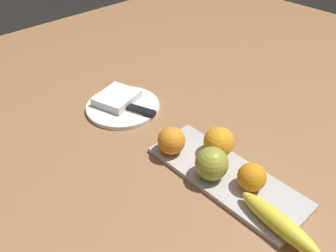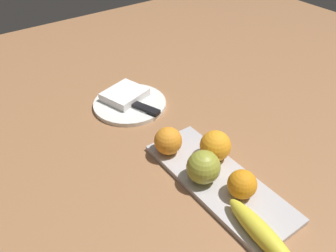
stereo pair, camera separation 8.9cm
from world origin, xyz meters
name	(u,v)px [view 1 (the left image)]	position (x,y,z in m)	size (l,w,h in m)	color
ground_plane	(242,184)	(0.00, 0.00, 0.00)	(2.40, 2.40, 0.00)	#966641
fruit_tray	(226,176)	(0.04, 0.01, 0.01)	(0.38, 0.14, 0.01)	#BAB6B9
apple	(212,164)	(0.06, 0.04, 0.05)	(0.08, 0.08, 0.08)	#989C35
banana	(279,222)	(-0.12, 0.06, 0.03)	(0.18, 0.04, 0.04)	yellow
orange_near_apple	(252,177)	(-0.02, 0.01, 0.04)	(0.06, 0.06, 0.06)	orange
orange_near_banana	(219,142)	(0.10, -0.03, 0.05)	(0.07, 0.07, 0.07)	orange
orange_center	(171,141)	(0.18, 0.05, 0.05)	(0.07, 0.07, 0.07)	orange
dinner_plate	(123,107)	(0.42, 0.01, 0.01)	(0.21, 0.21, 0.01)	white
folded_napkin	(117,98)	(0.45, 0.01, 0.02)	(0.10, 0.12, 0.02)	white
knife	(135,110)	(0.38, 0.01, 0.02)	(0.18, 0.08, 0.01)	silver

